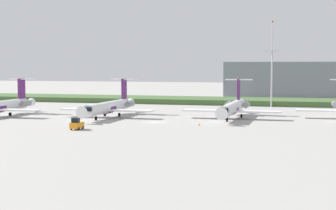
% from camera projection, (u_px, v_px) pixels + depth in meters
% --- Properties ---
extents(ground_plane, '(500.00, 500.00, 0.00)m').
position_uv_depth(ground_plane, '(187.00, 111.00, 142.51)').
color(ground_plane, '#9E9B96').
extents(grass_berm, '(320.00, 20.00, 1.67)m').
position_uv_depth(grass_berm, '(208.00, 101.00, 172.04)').
color(grass_berm, '#426033').
rests_on(grass_berm, ground).
extents(regional_jet_second, '(22.81, 31.00, 9.00)m').
position_uv_depth(regional_jet_second, '(109.00, 107.00, 124.86)').
color(regional_jet_second, white).
rests_on(regional_jet_second, ground).
extents(regional_jet_third, '(22.81, 31.00, 9.00)m').
position_uv_depth(regional_jet_third, '(232.00, 108.00, 121.87)').
color(regional_jet_third, white).
rests_on(regional_jet_third, ground).
extents(antenna_mast, '(4.40, 0.50, 25.69)m').
position_uv_depth(antenna_mast, '(272.00, 72.00, 155.60)').
color(antenna_mast, '#B2B2B7').
rests_on(antenna_mast, ground).
extents(distant_hangar, '(64.49, 25.09, 13.78)m').
position_uv_depth(distant_hangar, '(314.00, 80.00, 194.49)').
color(distant_hangar, gray).
rests_on(distant_hangar, ground).
extents(baggage_tug, '(1.72, 3.20, 2.30)m').
position_uv_depth(baggage_tug, '(77.00, 124.00, 100.23)').
color(baggage_tug, orange).
rests_on(baggage_tug, ground).
extents(safety_cone_front_marker, '(0.44, 0.44, 0.55)m').
position_uv_depth(safety_cone_front_marker, '(199.00, 124.00, 107.25)').
color(safety_cone_front_marker, orange).
rests_on(safety_cone_front_marker, ground).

